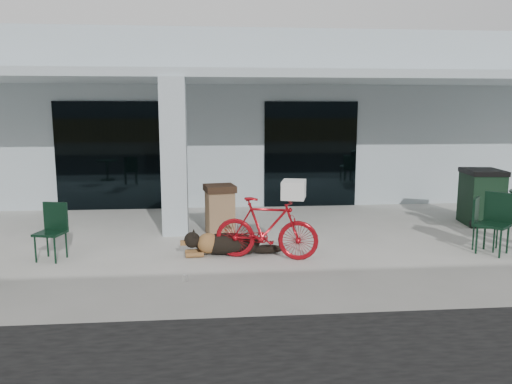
{
  "coord_description": "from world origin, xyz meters",
  "views": [
    {
      "loc": [
        -0.78,
        -7.7,
        2.49
      ],
      "look_at": [
        0.04,
        1.29,
        1.0
      ],
      "focal_mm": 35.0,
      "sensor_mm": 36.0,
      "label": 1
    }
  ],
  "objects": [
    {
      "name": "cafe_chair_far_a",
      "position": [
        4.14,
        0.63,
        0.46
      ],
      "size": [
        0.62,
        0.61,
        0.93
      ],
      "primitive_type": null,
      "rotation": [
        0.0,
        0.0,
        0.89
      ],
      "color": "black",
      "rests_on": "ground"
    },
    {
      "name": "storefront_glass_right",
      "position": [
        1.8,
        4.98,
        1.35
      ],
      "size": [
        2.4,
        0.06,
        2.7
      ],
      "primitive_type": "cube",
      "color": "black",
      "rests_on": "ground"
    },
    {
      "name": "bicycle",
      "position": [
        0.14,
        0.4,
        0.53
      ],
      "size": [
        1.82,
        0.93,
        1.05
      ],
      "primitive_type": "imported",
      "rotation": [
        0.0,
        0.0,
        1.31
      ],
      "color": "#A20D16",
      "rests_on": "ground"
    },
    {
      "name": "dog",
      "position": [
        -0.51,
        0.7,
        0.22
      ],
      "size": [
        1.35,
        0.56,
        0.44
      ],
      "primitive_type": null,
      "rotation": [
        0.0,
        0.0,
        0.09
      ],
      "color": "black",
      "rests_on": "ground"
    },
    {
      "name": "storefront_glass_left",
      "position": [
        -3.2,
        4.98,
        1.35
      ],
      "size": [
        2.8,
        0.06,
        2.7
      ],
      "primitive_type": "cube",
      "color": "black",
      "rests_on": "ground"
    },
    {
      "name": "laundry_basket",
      "position": [
        0.57,
        0.28,
        1.2
      ],
      "size": [
        0.49,
        0.58,
        0.3
      ],
      "primitive_type": "cube",
      "rotation": [
        0.0,
        0.0,
        1.31
      ],
      "color": "white",
      "rests_on": "bicycle"
    },
    {
      "name": "cafe_chair_far_b",
      "position": [
        4.1,
        0.34,
        0.53
      ],
      "size": [
        0.71,
        0.71,
        1.06
      ],
      "primitive_type": null,
      "rotation": [
        0.0,
        0.0,
        -0.85
      ],
      "color": "black",
      "rests_on": "ground"
    },
    {
      "name": "cafe_chair_near",
      "position": [
        -3.46,
        0.65,
        0.48
      ],
      "size": [
        0.54,
        0.57,
        0.95
      ],
      "primitive_type": null,
      "rotation": [
        0.0,
        0.0,
        -0.26
      ],
      "color": "black",
      "rests_on": "ground"
    },
    {
      "name": "overhang",
      "position": [
        0.0,
        3.6,
        3.21
      ],
      "size": [
        22.0,
        2.8,
        0.18
      ],
      "primitive_type": "cube",
      "color": "#ABB8C2",
      "rests_on": "column"
    },
    {
      "name": "ground",
      "position": [
        0.0,
        0.0,
        0.0
      ],
      "size": [
        80.0,
        80.0,
        0.0
      ],
      "primitive_type": "plane",
      "color": "beige",
      "rests_on": "ground"
    },
    {
      "name": "column",
      "position": [
        -1.5,
        2.3,
        1.56
      ],
      "size": [
        0.5,
        0.5,
        3.12
      ],
      "primitive_type": "cube",
      "color": "#ABB8C2",
      "rests_on": "ground"
    },
    {
      "name": "building",
      "position": [
        0.0,
        8.5,
        2.25
      ],
      "size": [
        22.0,
        7.0,
        4.5
      ],
      "primitive_type": "cube",
      "color": "#ABB8C2",
      "rests_on": "ground"
    },
    {
      "name": "trash_receptacle",
      "position": [
        -0.61,
        2.21,
        0.5
      ],
      "size": [
        0.68,
        0.68,
        1.0
      ],
      "primitive_type": null,
      "rotation": [
        0.0,
        0.0,
        0.18
      ],
      "color": "#836244",
      "rests_on": "ground"
    },
    {
      "name": "wheeled_bin",
      "position": [
        5.11,
        2.54,
        0.61
      ],
      "size": [
        0.87,
        1.04,
        1.21
      ],
      "primitive_type": null,
      "rotation": [
        0.0,
        0.0,
        -0.13
      ],
      "color": "black",
      "rests_on": "ground"
    },
    {
      "name": "cup_near_dog",
      "position": [
        -1.18,
        -0.6,
        0.05
      ],
      "size": [
        0.1,
        0.1,
        0.09
      ],
      "primitive_type": "cylinder",
      "rotation": [
        0.0,
        0.0,
        -0.39
      ],
      "color": "white",
      "rests_on": "ground"
    }
  ]
}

